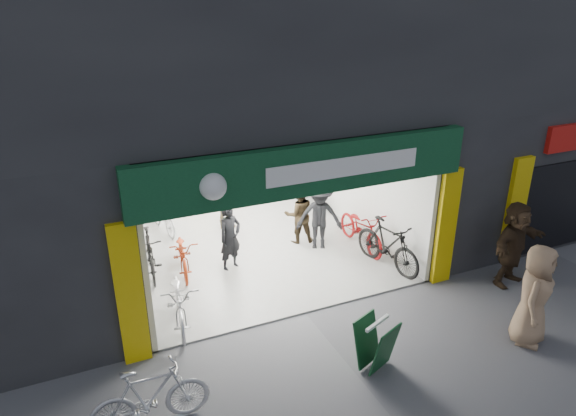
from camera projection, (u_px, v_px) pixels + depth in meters
ground at (306, 314)px, 10.17m from camera, size 60.00×60.00×0.00m
building at (255, 59)px, 13.04m from camera, size 17.00×10.27×8.00m
bike_left_front at (179, 300)px, 9.69m from camera, size 0.94×1.99×1.01m
bike_left_midfront at (150, 254)px, 11.39m from camera, size 0.63×1.76×1.04m
bike_left_midback at (183, 254)px, 11.53m from camera, size 0.83×1.80×0.91m
bike_left_back at (162, 215)px, 13.45m from camera, size 0.74×1.72×1.00m
bike_right_front at (388, 245)px, 11.65m from camera, size 0.90×2.02×1.17m
bike_right_mid at (361, 229)px, 12.62m from camera, size 0.73×1.98×1.03m
bike_right_back at (310, 191)px, 15.04m from camera, size 0.67×1.71×1.00m
parked_bike at (150, 397)px, 7.36m from camera, size 1.73×0.55×1.03m
customer_a at (230, 238)px, 11.51m from camera, size 0.68×0.57×1.60m
customer_b at (299, 214)px, 12.78m from camera, size 0.85×0.72×1.55m
customer_c at (319, 217)px, 12.42m from camera, size 1.28×1.04×1.72m
customer_d at (226, 201)px, 13.44m from camera, size 1.03×0.94×1.69m
pedestrian_near at (534, 295)px, 9.02m from camera, size 1.12×1.03×1.92m
pedestrian_far at (514, 244)px, 10.91m from camera, size 1.83×0.97×1.89m
sandwich_board at (376, 343)px, 8.53m from camera, size 0.75×0.76×0.89m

